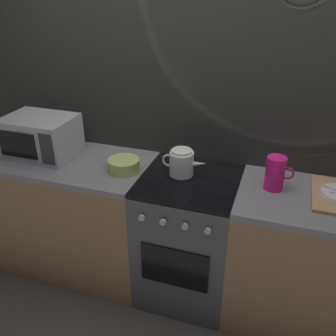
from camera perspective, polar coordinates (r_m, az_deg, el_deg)
name	(u,v)px	position (r m, az deg, el deg)	size (l,w,h in m)	color
ground_plane	(186,287)	(2.78, 2.89, -18.03)	(8.00, 8.00, 0.00)	#47423D
back_wall	(204,115)	(2.40, 5.71, 8.23)	(3.60, 0.05, 2.40)	#B2AD9E
counter_left	(70,213)	(2.80, -15.00, -6.79)	(1.20, 0.60, 0.90)	#997251
stove_unit	(188,237)	(2.48, 3.13, -10.79)	(0.60, 0.63, 0.90)	#4C4C51
counter_right	(333,267)	(2.47, 24.33, -13.97)	(1.20, 0.60, 0.90)	#997251
microwave	(41,136)	(2.63, -19.25, 4.72)	(0.46, 0.35, 0.27)	#B2B2B7
kettle	(182,163)	(2.24, 2.16, 0.86)	(0.28, 0.15, 0.17)	white
mixing_bowl	(124,165)	(2.32, -6.92, 0.45)	(0.20, 0.20, 0.08)	#B7D166
pitcher	(275,173)	(2.17, 16.43, -0.77)	(0.16, 0.11, 0.20)	#E5197A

